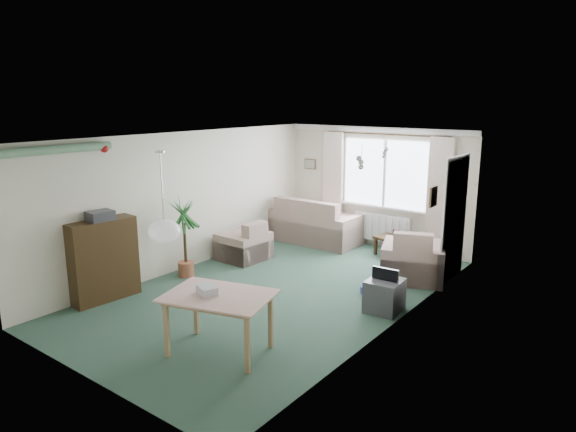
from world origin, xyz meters
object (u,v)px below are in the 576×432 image
Objects in this scene: armchair_left at (243,240)px; houseplant at (185,238)px; armchair_corner at (413,254)px; bookshelf at (103,260)px; coffee_table at (396,248)px; tv_cube at (384,295)px; dining_table at (220,324)px; pet_bed at (377,290)px; sofa at (316,219)px.

houseplant reaches higher than armchair_left.
bookshelf reaches higher than armchair_corner.
tv_cube is (0.97, -2.44, 0.05)m from coffee_table.
tv_cube is at bearing 77.64° from armchair_corner.
armchair_corner is 4.89m from bookshelf.
dining_table is at bearing 0.99° from bookshelf.
tv_cube is at bearing 35.42° from bookshelf.
armchair_left is at bearing 179.21° from pet_bed.
bookshelf is 4.14m from tv_cube.
coffee_table is at bearing 179.96° from sofa.
bookshelf is at bearing 176.45° from dining_table.
coffee_table is 4.72m from dining_table.
coffee_table is at bearing 106.78° from pet_bed.
pet_bed is at bearing 141.92° from sofa.
tv_cube is at bearing -54.50° from pet_bed.
bookshelf is 0.91× the size of houseplant.
houseplant is (-2.38, -3.13, 0.49)m from coffee_table.
tv_cube reaches higher than pet_bed.
houseplant reaches higher than coffee_table.
houseplant reaches higher than pet_bed.
sofa is 3.72m from tv_cube.
sofa is 2.28× the size of armchair_left.
coffee_table is 3.97m from houseplant.
bookshelf is (-2.57, -4.56, 0.43)m from coffee_table.
sofa is at bearing 85.32° from bookshelf.
sofa is at bearing 141.96° from pet_bed.
pet_bed is at bearing 23.07° from houseplant.
pet_bed is (-0.18, -0.92, -0.39)m from armchair_corner.
tv_cube is (2.80, -2.44, -0.24)m from sofa.
coffee_table is at bearing 131.13° from armchair_left.
armchair_corner is at bearing 95.04° from tv_cube.
houseplant reaches higher than bookshelf.
armchair_left is 3.62m from dining_table.
armchair_left is at bearing 77.69° from sofa.
houseplant is at bearing 13.81° from armchair_corner.
houseplant is at bearing -127.26° from coffee_table.
bookshelf is at bearing -5.47° from armchair_left.
dining_table reaches higher than coffee_table.
armchair_left reaches higher than coffee_table.
armchair_left is at bearing -140.53° from coffee_table.
armchair_corner is 1.51m from tv_cube.
dining_table is (2.34, -1.58, -0.32)m from houseplant.
sofa is 3.67× the size of pet_bed.
dining_table is at bearing 57.23° from armchair_corner.
sofa is 1.86m from coffee_table.
armchair_corner is 1.19× the size of armchair_left.
dining_table is (2.19, -2.87, -0.02)m from armchair_left.
armchair_left is at bearing 87.41° from bookshelf.
coffee_table is (2.23, 1.84, -0.19)m from armchair_left.
sofa is 1.67× the size of dining_table.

